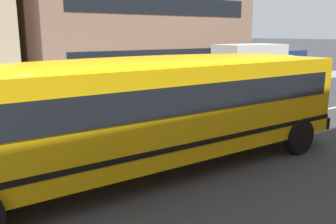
% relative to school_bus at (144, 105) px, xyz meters
% --- Properties ---
extents(ground_plane, '(400.00, 400.00, 0.00)m').
position_rel_school_bus_xyz_m(ground_plane, '(4.05, 1.78, -1.73)').
color(ground_plane, '#38383D').
extents(sidewalk_far, '(120.00, 3.00, 0.01)m').
position_rel_school_bus_xyz_m(sidewalk_far, '(4.05, 9.88, -1.72)').
color(sidewalk_far, gray).
rests_on(sidewalk_far, ground_plane).
extents(lane_centreline, '(110.00, 0.16, 0.01)m').
position_rel_school_bus_xyz_m(lane_centreline, '(4.05, 1.78, -1.72)').
color(lane_centreline, silver).
rests_on(lane_centreline, ground_plane).
extents(school_bus, '(13.03, 3.17, 2.91)m').
position_rel_school_bus_xyz_m(school_bus, '(0.00, 0.00, 0.00)').
color(school_bus, yellow).
rests_on(school_bus, ground_plane).
extents(box_truck, '(6.10, 2.58, 2.82)m').
position_rel_school_bus_xyz_m(box_truck, '(12.66, 7.47, -0.19)').
color(box_truck, navy).
rests_on(box_truck, ground_plane).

